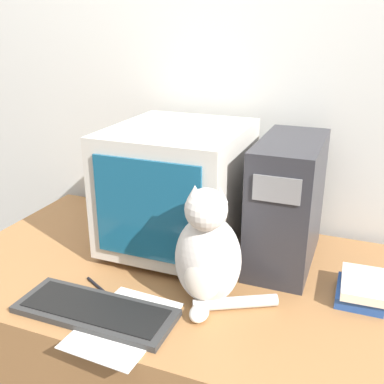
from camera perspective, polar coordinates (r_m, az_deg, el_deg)
wall_back at (r=1.76m, az=3.84°, el=12.88°), size 7.00×0.05×2.50m
desk at (r=1.70m, az=-2.43°, el=-20.39°), size 1.44×0.86×0.74m
crt_monitor at (r=1.53m, az=-1.71°, el=0.65°), size 0.43×0.48×0.43m
computer_tower at (r=1.47m, az=11.99°, el=-1.27°), size 0.19×0.41×0.41m
keyboard at (r=1.29m, az=-12.18°, el=-14.52°), size 0.45×0.17×0.02m
cat at (r=1.24m, az=2.05°, el=-8.00°), size 0.30×0.22×0.36m
book_stack at (r=1.40m, az=20.76°, el=-11.48°), size 0.14×0.18×0.06m
pen at (r=1.40m, az=-11.77°, el=-11.74°), size 0.12×0.07×0.01m
paper_sheet at (r=1.25m, az=-8.64°, el=-16.29°), size 0.22×0.31×0.00m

